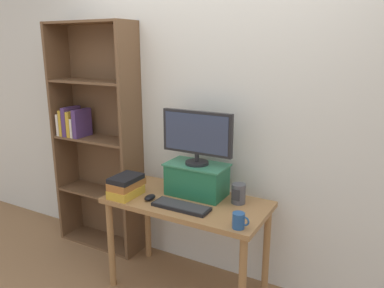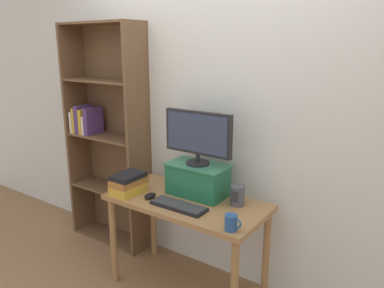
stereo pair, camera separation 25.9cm
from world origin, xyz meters
name	(u,v)px [view 1 (the left image)]	position (x,y,z in m)	size (l,w,h in m)	color
ground_plane	(187,288)	(0.00, 0.00, 0.00)	(12.00, 12.00, 0.00)	olive
back_wall	(213,113)	(0.00, 0.40, 1.30)	(7.00, 0.08, 2.60)	silver
desk	(187,213)	(0.00, 0.00, 0.63)	(1.16, 0.57, 0.73)	#9E7042
bookshelf_unit	(96,137)	(-1.07, 0.25, 1.01)	(0.81, 0.28, 1.99)	brown
riser_box	(197,179)	(0.01, 0.12, 0.85)	(0.45, 0.26, 0.24)	#1E6642
computer_monitor	(197,135)	(0.01, 0.12, 1.18)	(0.54, 0.17, 0.39)	black
keyboard	(181,206)	(0.03, -0.14, 0.74)	(0.40, 0.14, 0.02)	black
computer_mouse	(150,197)	(-0.24, -0.13, 0.75)	(0.06, 0.10, 0.04)	black
book_stack	(126,186)	(-0.43, -0.14, 0.80)	(0.17, 0.27, 0.15)	gold
coffee_mug	(239,221)	(0.48, -0.22, 0.78)	(0.11, 0.08, 0.10)	#234C84
desk_speaker	(238,194)	(0.34, 0.13, 0.80)	(0.10, 0.10, 0.14)	#4C4C51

